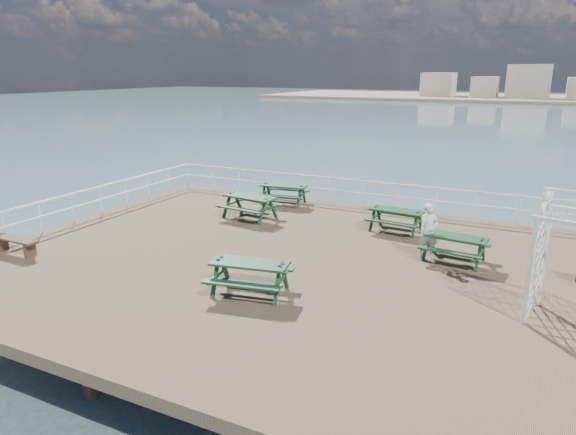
# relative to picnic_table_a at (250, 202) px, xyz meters

# --- Properties ---
(ground) EXTENTS (18.00, 14.00, 0.30)m
(ground) POSITION_rel_picnic_table_a_xyz_m (3.28, -3.31, -0.77)
(ground) COLOR brown
(ground) RESTS_ON ground
(sea_backdrop) EXTENTS (300.00, 300.00, 9.20)m
(sea_backdrop) POSITION_rel_picnic_table_a_xyz_m (15.82, 130.76, -1.13)
(sea_backdrop) COLOR #405F6D
(sea_backdrop) RESTS_ON ground
(railing) EXTENTS (17.77, 13.76, 1.10)m
(railing) POSITION_rel_picnic_table_a_xyz_m (3.21, -0.74, 0.25)
(railing) COLOR white
(railing) RESTS_ON ground
(picnic_table_a) EXTENTS (2.20, 1.86, 0.98)m
(picnic_table_a) POSITION_rel_picnic_table_a_xyz_m (0.00, 0.00, 0.00)
(picnic_table_a) COLOR #163D20
(picnic_table_a) RESTS_ON ground
(picnic_table_b) EXTENTS (2.06, 1.74, 0.92)m
(picnic_table_b) POSITION_rel_picnic_table_a_xyz_m (0.18, 2.49, -0.04)
(picnic_table_b) COLOR #163D20
(picnic_table_b) RESTS_ON ground
(picnic_table_c) EXTENTS (1.92, 1.60, 0.88)m
(picnic_table_c) POSITION_rel_picnic_table_a_xyz_m (5.38, 0.83, -0.06)
(picnic_table_c) COLOR #163D20
(picnic_table_c) RESTS_ON ground
(picnic_table_d) EXTENTS (2.18, 1.88, 0.94)m
(picnic_table_d) POSITION_rel_picnic_table_a_xyz_m (3.44, -5.88, -0.02)
(picnic_table_d) COLOR #163D20
(picnic_table_d) RESTS_ON ground
(picnic_table_e) EXTENTS (1.93, 1.62, 0.87)m
(picnic_table_e) POSITION_rel_picnic_table_a_xyz_m (7.66, -1.29, -0.07)
(picnic_table_e) COLOR #163D20
(picnic_table_e) RESTS_ON ground
(flat_bench_far) EXTENTS (1.74, 0.45, 0.50)m
(flat_bench_far) POSITION_rel_picnic_table_a_xyz_m (-4.43, -6.54, -0.25)
(flat_bench_far) COLOR brown
(flat_bench_far) RESTS_ON ground
(person) EXTENTS (0.72, 0.68, 1.65)m
(person) POSITION_rel_picnic_table_a_xyz_m (6.90, -1.36, 0.20)
(person) COLOR silver
(person) RESTS_ON ground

